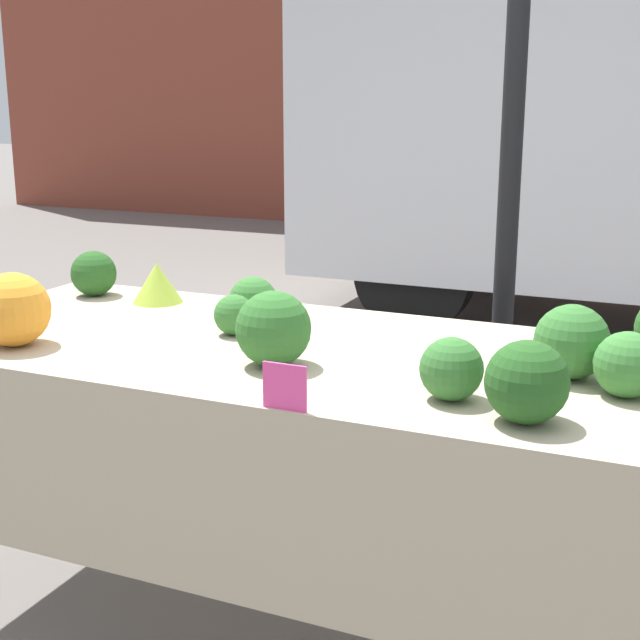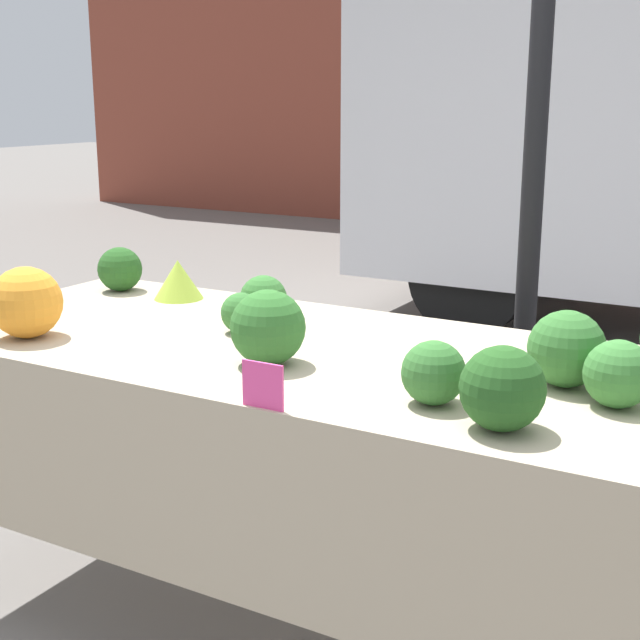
{
  "view_description": "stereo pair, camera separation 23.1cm",
  "coord_description": "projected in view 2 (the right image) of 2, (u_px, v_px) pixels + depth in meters",
  "views": [
    {
      "loc": [
        0.9,
        -2.05,
        1.48
      ],
      "look_at": [
        0.0,
        0.0,
        0.91
      ],
      "focal_mm": 50.0,
      "sensor_mm": 36.0,
      "label": 1
    },
    {
      "loc": [
        1.11,
        -1.95,
        1.48
      ],
      "look_at": [
        0.0,
        0.0,
        0.91
      ],
      "focal_mm": 50.0,
      "sensor_mm": 36.0,
      "label": 2
    }
  ],
  "objects": [
    {
      "name": "ground_plane",
      "position": [
        320.0,
        630.0,
        2.54
      ],
      "size": [
        40.0,
        40.0,
        0.0
      ],
      "primitive_type": "plane",
      "color": "slate"
    },
    {
      "name": "tent_pole",
      "position": [
        531.0,
        211.0,
        2.78
      ],
      "size": [
        0.07,
        0.07,
        2.26
      ],
      "color": "black",
      "rests_on": "ground_plane"
    },
    {
      "name": "market_table",
      "position": [
        307.0,
        390.0,
        2.3
      ],
      "size": [
        2.3,
        0.93,
        0.83
      ],
      "color": "tan",
      "rests_on": "ground_plane"
    },
    {
      "name": "orange_cauliflower",
      "position": [
        26.0,
        302.0,
        2.43
      ],
      "size": [
        0.2,
        0.2,
        0.2
      ],
      "color": "orange",
      "rests_on": "market_table"
    },
    {
      "name": "romanesco_head",
      "position": [
        178.0,
        279.0,
        2.9
      ],
      "size": [
        0.16,
        0.16,
        0.13
      ],
      "color": "#93B238",
      "rests_on": "market_table"
    },
    {
      "name": "broccoli_head_0",
      "position": [
        502.0,
        389.0,
        1.75
      ],
      "size": [
        0.17,
        0.17,
        0.17
      ],
      "color": "#23511E",
      "rests_on": "market_table"
    },
    {
      "name": "broccoli_head_2",
      "position": [
        120.0,
        269.0,
        3.01
      ],
      "size": [
        0.15,
        0.15,
        0.15
      ],
      "color": "#23511E",
      "rests_on": "market_table"
    },
    {
      "name": "broccoli_head_3",
      "position": [
        618.0,
        374.0,
        1.88
      ],
      "size": [
        0.15,
        0.15,
        0.15
      ],
      "color": "#387533",
      "rests_on": "market_table"
    },
    {
      "name": "broccoli_head_4",
      "position": [
        241.0,
        313.0,
        2.49
      ],
      "size": [
        0.11,
        0.11,
        0.11
      ],
      "color": "#336B2D",
      "rests_on": "market_table"
    },
    {
      "name": "broccoli_head_7",
      "position": [
        263.0,
        299.0,
        2.59
      ],
      "size": [
        0.14,
        0.14,
        0.14
      ],
      "color": "#336B2D",
      "rests_on": "market_table"
    },
    {
      "name": "broccoli_head_8",
      "position": [
        566.0,
        349.0,
        2.02
      ],
      "size": [
        0.18,
        0.18,
        0.18
      ],
      "color": "#336B2D",
      "rests_on": "market_table"
    },
    {
      "name": "broccoli_head_10",
      "position": [
        268.0,
        328.0,
        2.18
      ],
      "size": [
        0.19,
        0.19,
        0.19
      ],
      "color": "#2D6628",
      "rests_on": "market_table"
    },
    {
      "name": "broccoli_head_12",
      "position": [
        434.0,
        373.0,
        1.9
      ],
      "size": [
        0.14,
        0.14,
        0.14
      ],
      "color": "#336B2D",
      "rests_on": "market_table"
    },
    {
      "name": "price_sign",
      "position": [
        263.0,
        385.0,
        1.88
      ],
      "size": [
        0.1,
        0.01,
        0.1
      ],
      "color": "#EF4793",
      "rests_on": "market_table"
    }
  ]
}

